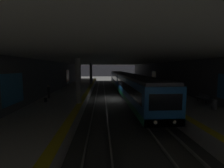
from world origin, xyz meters
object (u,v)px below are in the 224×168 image
metro_train (125,82)px  bench_left_mid (168,87)px  pillar_far (91,74)px  person_walking_mid (151,86)px  pillar_near (78,81)px  bench_right_mid (69,83)px  person_waiting_near (49,91)px  trash_bin (214,104)px  backpack_on_floor (46,100)px  person_standing_far (145,79)px  bench_left_near (203,97)px

metro_train → bench_left_mid: metro_train is taller
pillar_far → person_walking_mid: bearing=-141.8°
pillar_near → metro_train: pillar_near is taller
bench_right_mid → bench_left_mid: bearing=-112.8°
person_walking_mid → person_waiting_near: bearing=104.7°
pillar_near → trash_bin: (-3.15, -12.15, -1.85)m
trash_bin → bench_left_mid: bearing=-3.7°
pillar_far → trash_bin: pillar_far is taller
person_walking_mid → pillar_far: bearing=38.2°
person_waiting_near → person_walking_mid: 13.89m
bench_left_mid → backpack_on_floor: bearing=113.8°
trash_bin → pillar_near: bearing=75.5°
pillar_far → backpack_on_floor: 18.12m
metro_train → person_standing_far: metro_train is taller
bench_right_mid → backpack_on_floor: bench_right_mid is taller
pillar_far → bench_left_mid: pillar_far is taller
person_standing_far → backpack_on_floor: (-20.57, 16.32, -0.68)m
bench_right_mid → person_waiting_near: bearing=-178.8°
bench_left_near → backpack_on_floor: bench_left_near is taller
bench_left_near → person_waiting_near: bearing=79.0°
person_walking_mid → backpack_on_floor: bearing=112.9°
pillar_far → backpack_on_floor: bearing=168.5°
metro_train → bench_right_mid: 11.24m
person_standing_far → trash_bin: (-24.53, 0.57, -0.46)m
pillar_far → person_standing_far: bearing=-77.0°
pillar_far → backpack_on_floor: size_ratio=11.38×
trash_bin → bench_right_mid: bearing=41.6°
pillar_near → backpack_on_floor: pillar_near is taller
pillar_far → trash_bin: bearing=-150.6°
pillar_far → person_walking_mid: size_ratio=2.65×
person_standing_far → backpack_on_floor: bearing=141.6°
person_walking_mid → trash_bin: (-9.49, -2.64, -0.51)m
bench_left_mid → person_standing_far: person_standing_far is taller
pillar_far → metro_train: 9.33m
metro_train → bench_left_mid: 7.43m
metro_train → backpack_on_floor: bearing=137.6°
bench_left_near → metro_train: bearing=27.1°
metro_train → bench_left_near: metro_train is taller
pillar_far → person_walking_mid: (-12.10, -9.51, -1.34)m
metro_train → person_waiting_near: (-9.11, 10.47, -0.13)m
person_walking_mid → trash_bin: person_walking_mid is taller
trash_bin → metro_train: bearing=20.4°
person_walking_mid → trash_bin: bearing=-164.5°
bench_right_mid → trash_bin: (-18.38, -16.33, -0.10)m
person_waiting_near → person_standing_far: person_standing_far is taller
metro_train → bench_right_mid: metro_train is taller
bench_right_mid → person_standing_far: (6.14, -16.91, 0.36)m
metro_train → trash_bin: metro_train is taller
trash_bin → backpack_on_floor: bearing=75.9°
pillar_far → person_waiting_near: 16.17m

